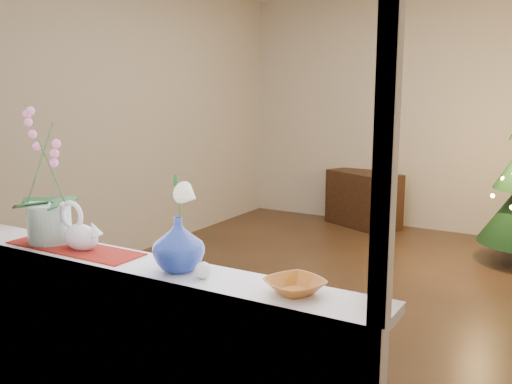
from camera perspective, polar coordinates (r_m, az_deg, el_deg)
ground at (r=4.69m, az=8.84°, el=-10.11°), size 5.00×5.00×0.00m
wall_back at (r=6.79m, az=17.14°, el=7.61°), size 4.50×0.10×2.70m
wall_front at (r=2.27m, az=-14.38°, el=2.74°), size 4.50×0.10×2.70m
wall_left at (r=5.62m, az=-12.70°, el=7.29°), size 0.10×5.00×2.70m
window_apron at (r=2.58m, az=-12.76°, el=-17.56°), size 2.20×0.08×0.88m
windowsill at (r=2.46m, az=-11.76°, el=-7.29°), size 2.20×0.26×0.04m
window_frame at (r=2.28m, az=-14.25°, el=11.59°), size 2.22×0.06×1.60m
runner at (r=2.72m, az=-17.74°, el=-5.37°), size 0.70×0.20×0.01m
orchid_pot at (r=2.79m, az=-20.25°, el=1.44°), size 0.28×0.28×0.63m
swan at (r=2.67m, az=-17.15°, el=-3.40°), size 0.27×0.19×0.21m
blue_vase at (r=2.29m, az=-7.77°, el=-4.78°), size 0.27×0.27×0.25m
lily at (r=2.24m, az=-7.91°, el=0.60°), size 0.14×0.08×0.19m
paperweight at (r=2.21m, az=-5.34°, el=-7.80°), size 0.07×0.07×0.07m
amber_dish at (r=2.06m, az=3.91°, el=-9.45°), size 0.23×0.23×0.04m
side_table at (r=6.87m, az=10.70°, el=-0.72°), size 0.97×0.75×0.65m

